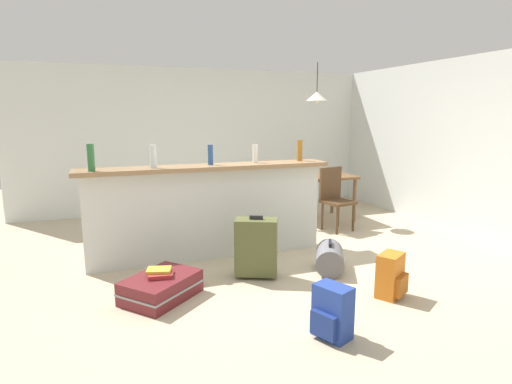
{
  "coord_description": "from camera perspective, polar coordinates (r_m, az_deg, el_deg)",
  "views": [
    {
      "loc": [
        -1.79,
        -4.41,
        1.71
      ],
      "look_at": [
        0.03,
        0.54,
        0.72
      ],
      "focal_mm": 29.4,
      "sensor_mm": 36.0,
      "label": 1
    }
  ],
  "objects": [
    {
      "name": "duffel_bag_grey",
      "position": [
        4.73,
        9.99,
        -8.82
      ],
      "size": [
        0.5,
        0.57,
        0.34
      ],
      "color": "slate",
      "rests_on": "ground_plane"
    },
    {
      "name": "partition_half_wall",
      "position": [
        5.03,
        -6.42,
        -3.0
      ],
      "size": [
        2.8,
        0.2,
        1.07
      ],
      "primitive_type": "cube",
      "color": "silver",
      "rests_on": "ground_plane"
    },
    {
      "name": "ground_plane",
      "position": [
        5.06,
        1.82,
        -9.46
      ],
      "size": [
        13.0,
        13.0,
        0.05
      ],
      "primitive_type": "cube",
      "color": "#BCAD8E"
    },
    {
      "name": "backpack_orange",
      "position": [
        4.23,
        17.88,
        -10.83
      ],
      "size": [
        0.33,
        0.33,
        0.42
      ],
      "color": "orange",
      "rests_on": "ground_plane"
    },
    {
      "name": "bottle_amber",
      "position": [
        5.38,
        5.95,
        5.65
      ],
      "size": [
        0.07,
        0.07,
        0.26
      ],
      "primitive_type": "cylinder",
      "color": "#9E661E",
      "rests_on": "bar_countertop"
    },
    {
      "name": "pendant_lamp",
      "position": [
        6.83,
        8.28,
        12.77
      ],
      "size": [
        0.34,
        0.34,
        0.63
      ],
      "color": "black"
    },
    {
      "name": "dining_chair_near_partition",
      "position": [
        6.34,
        10.65,
        -0.48
      ],
      "size": [
        0.47,
        0.47,
        0.93
      ],
      "color": "#4C331E",
      "rests_on": "ground_plane"
    },
    {
      "name": "backpack_blue",
      "position": [
        3.41,
        10.3,
        -15.86
      ],
      "size": [
        0.31,
        0.33,
        0.42
      ],
      "color": "#233D93",
      "rests_on": "ground_plane"
    },
    {
      "name": "wall_back",
      "position": [
        7.68,
        -6.75,
        7.07
      ],
      "size": [
        6.6,
        0.1,
        2.5
      ],
      "primitive_type": "cube",
      "color": "silver",
      "rests_on": "ground_plane"
    },
    {
      "name": "bar_countertop",
      "position": [
        4.93,
        -6.55,
        3.35
      ],
      "size": [
        2.96,
        0.4,
        0.05
      ],
      "primitive_type": "cube",
      "color": "#93704C",
      "rests_on": "partition_half_wall"
    },
    {
      "name": "bottle_clear",
      "position": [
        4.76,
        -13.8,
        4.72
      ],
      "size": [
        0.07,
        0.07,
        0.25
      ],
      "primitive_type": "cylinder",
      "color": "silver",
      "rests_on": "bar_countertop"
    },
    {
      "name": "bottle_white",
      "position": [
        5.13,
        -0.11,
        5.23
      ],
      "size": [
        0.06,
        0.06,
        0.22
      ],
      "primitive_type": "cylinder",
      "color": "silver",
      "rests_on": "bar_countertop"
    },
    {
      "name": "suitcase_flat_maroon",
      "position": [
        4.13,
        -12.76,
        -12.5
      ],
      "size": [
        0.85,
        0.82,
        0.22
      ],
      "color": "maroon",
      "rests_on": "ground_plane"
    },
    {
      "name": "dining_table",
      "position": [
        6.83,
        8.34,
        1.51
      ],
      "size": [
        1.1,
        0.8,
        0.74
      ],
      "color": "brown",
      "rests_on": "ground_plane"
    },
    {
      "name": "book_stack",
      "position": [
        4.07,
        -12.95,
        -10.68
      ],
      "size": [
        0.26,
        0.25,
        0.06
      ],
      "color": "#AD2D2D",
      "rests_on": "suitcase_flat_maroon"
    },
    {
      "name": "bottle_green",
      "position": [
        4.68,
        -21.55,
        4.38
      ],
      "size": [
        0.07,
        0.07,
        0.28
      ],
      "primitive_type": "cylinder",
      "color": "#2D6B38",
      "rests_on": "bar_countertop"
    },
    {
      "name": "suitcase_upright_olive",
      "position": [
        4.45,
        0.03,
        -7.46
      ],
      "size": [
        0.5,
        0.4,
        0.67
      ],
      "color": "#51562D",
      "rests_on": "ground_plane"
    },
    {
      "name": "wall_right",
      "position": [
        6.77,
        25.65,
        5.64
      ],
      "size": [
        0.1,
        6.0,
        2.5
      ],
      "primitive_type": "cube",
      "color": "silver",
      "rests_on": "ground_plane"
    },
    {
      "name": "bottle_blue",
      "position": [
        4.95,
        -6.22,
        5.05
      ],
      "size": [
        0.06,
        0.06,
        0.24
      ],
      "primitive_type": "cylinder",
      "color": "#284C89",
      "rests_on": "bar_countertop"
    }
  ]
}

